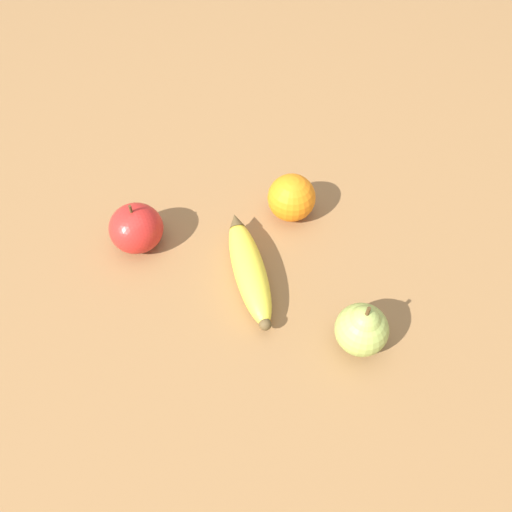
{
  "coord_description": "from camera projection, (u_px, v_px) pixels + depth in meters",
  "views": [
    {
      "loc": [
        -0.23,
        0.31,
        0.61
      ],
      "look_at": [
        -0.0,
        -0.07,
        0.03
      ],
      "focal_mm": 35.0,
      "sensor_mm": 36.0,
      "label": 1
    }
  ],
  "objects": [
    {
      "name": "ground_plane",
      "position": [
        227.0,
        301.0,
        0.72
      ],
      "size": [
        3.0,
        3.0,
        0.0
      ],
      "primitive_type": "plane",
      "color": "olive"
    },
    {
      "name": "banana",
      "position": [
        249.0,
        269.0,
        0.72
      ],
      "size": [
        0.16,
        0.17,
        0.04
      ],
      "rotation": [
        0.0,
        0.0,
        5.49
      ],
      "color": "yellow",
      "rests_on": "ground_plane"
    },
    {
      "name": "orange",
      "position": [
        289.0,
        197.0,
        0.79
      ],
      "size": [
        0.08,
        0.08,
        0.08
      ],
      "color": "orange",
      "rests_on": "ground_plane"
    },
    {
      "name": "pear",
      "position": [
        362.0,
        328.0,
        0.65
      ],
      "size": [
        0.07,
        0.07,
        0.09
      ],
      "color": "#99A84C",
      "rests_on": "ground_plane"
    },
    {
      "name": "apple",
      "position": [
        136.0,
        228.0,
        0.75
      ],
      "size": [
        0.08,
        0.08,
        0.09
      ],
      "color": "red",
      "rests_on": "ground_plane"
    }
  ]
}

